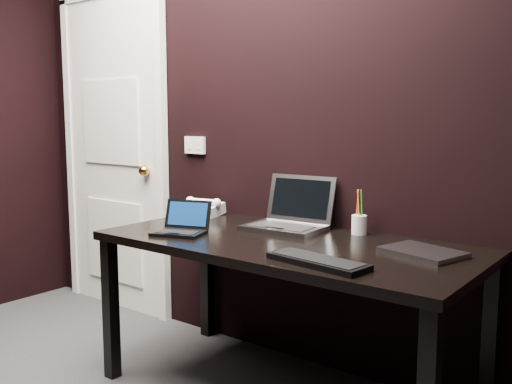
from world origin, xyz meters
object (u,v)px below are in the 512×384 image
Objects in this scene: desk at (286,257)px; netbook at (181,227)px; door at (114,153)px; desk_phone at (204,208)px; pen_cup at (359,224)px; ext_keyboard at (318,261)px; closed_laptop at (423,252)px; mobile_phone at (176,215)px; silver_laptop at (289,219)px.

desk is 5.94× the size of netbook.
desk_phone is (0.92, -0.12, -0.26)m from door.
desk_phone is 1.08× the size of pen_cup.
door reaches higher than ext_keyboard.
ext_keyboard is 0.46m from closed_laptop.
netbook is 1.35× the size of pen_cup.
mobile_phone is 0.97m from pen_cup.
pen_cup is at bearing 102.91° from ext_keyboard.
mobile_phone is (-1.06, 0.31, 0.02)m from ext_keyboard.
pen_cup reaches higher than mobile_phone.
silver_laptop is at bearing 121.45° from desk.
desk is 0.60m from closed_laptop.
netbook is 0.69× the size of ext_keyboard.
ext_keyboard is at bearing -123.14° from closed_laptop.
closed_laptop is (0.58, 0.12, 0.09)m from desk.
desk_phone is at bearing -7.42° from door.
ext_keyboard is (0.47, -0.49, -0.04)m from silver_laptop.
door is at bearing 159.74° from mobile_phone.
door is 1.33m from netbook.
door is 1.26× the size of desk.
silver_laptop is at bearing 133.55° from ext_keyboard.
desk is at bearing -121.69° from pen_cup.
closed_laptop is 3.83× the size of mobile_phone.
desk is at bearing -12.82° from door.
mobile_phone is at bearing -163.11° from pen_cup.
desk_phone is at bearing 153.60° from ext_keyboard.
mobile_phone reaches higher than desk.
mobile_phone is (-1.32, -0.08, 0.02)m from closed_laptop.
closed_laptop is (0.25, 0.39, -0.00)m from ext_keyboard.
silver_laptop is (-0.13, 0.22, 0.13)m from desk.
mobile_phone reaches higher than ext_keyboard.
desk is at bearing -2.88° from mobile_phone.
door is at bearing 167.18° from desk.
closed_laptop is 0.44m from pen_cup.
door is 2.10m from ext_keyboard.
ext_keyboard is 1.97× the size of pen_cup.
desk_phone is at bearing 160.69° from desk.
door reaches higher than desk_phone.
door reaches higher than silver_laptop.
desk is at bearing 140.75° from ext_keyboard.
netbook is at bearing -143.31° from pen_cup.
desk_phone is 2.53× the size of mobile_phone.
mobile_phone is (-0.00, -0.22, -0.01)m from desk_phone.
pen_cup reaches higher than netbook.
silver_laptop is at bearing -3.51° from desk_phone.
silver_laptop is 1.69× the size of desk_phone.
desk is at bearing -58.55° from silver_laptop.
closed_laptop is at bearing -27.68° from pen_cup.
desk is 0.29m from silver_laptop.
door is 2.27m from closed_laptop.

